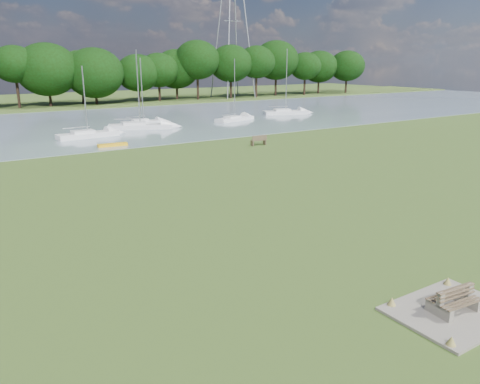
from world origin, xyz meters
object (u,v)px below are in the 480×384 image
sailboat_3 (143,121)px  kayak (113,145)px  sailboat_6 (285,111)px  riverbank_bench (259,140)px  sailboat_2 (87,133)px  bench_pair (454,301)px  sailboat_7 (234,118)px  sailboat_4 (139,125)px

sailboat_3 → kayak: bearing=-122.3°
kayak → sailboat_6: size_ratio=0.29×
riverbank_bench → sailboat_3: size_ratio=0.20×
riverbank_bench → sailboat_2: sailboat_2 is taller
kayak → sailboat_3: bearing=61.8°
kayak → sailboat_3: (8.55, 13.60, 0.35)m
bench_pair → riverbank_bench: size_ratio=1.04×
sailboat_7 → sailboat_2: bearing=174.2°
sailboat_3 → sailboat_2: bearing=-144.3°
sailboat_2 → sailboat_4: (7.48, 3.48, 0.02)m
kayak → sailboat_3: sailboat_3 is taller
riverbank_bench → sailboat_2: size_ratio=0.22×
riverbank_bench → sailboat_4: (-6.05, 17.73, 0.04)m
bench_pair → sailboat_2: 44.96m
sailboat_3 → sailboat_6: (23.73, -0.33, 0.04)m
riverbank_bench → sailboat_7: sailboat_7 is taller
sailboat_2 → sailboat_7: bearing=4.7°
riverbank_bench → sailboat_4: 18.73m
sailboat_6 → sailboat_7: sailboat_6 is taller
sailboat_7 → bench_pair: bearing=-129.7°
kayak → sailboat_7: bearing=31.1°
kayak → riverbank_bench: bearing=-25.5°
sailboat_2 → sailboat_6: bearing=5.4°
sailboat_4 → riverbank_bench: bearing=-48.7°
bench_pair → sailboat_6: (32.53, 51.27, 0.11)m
kayak → sailboat_7: 23.88m
kayak → sailboat_4: size_ratio=0.31×
bench_pair → sailboat_3: sailboat_3 is taller
sailboat_2 → sailboat_3: (9.20, 6.64, 0.00)m
riverbank_bench → kayak: size_ratio=0.59×
kayak → sailboat_6: 34.90m
bench_pair → sailboat_2: bearing=95.4°
riverbank_bench → sailboat_7: size_ratio=0.20×
sailboat_6 → bench_pair: bearing=-103.6°
sailboat_2 → sailboat_6: sailboat_6 is taller
bench_pair → sailboat_4: 48.95m
sailboat_3 → riverbank_bench: bearing=-78.4°
kayak → sailboat_2: 6.99m
riverbank_bench → sailboat_3: sailboat_3 is taller
sailboat_2 → sailboat_4: 8.25m
sailboat_3 → sailboat_7: bearing=-12.2°
bench_pair → sailboat_4: sailboat_4 is taller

